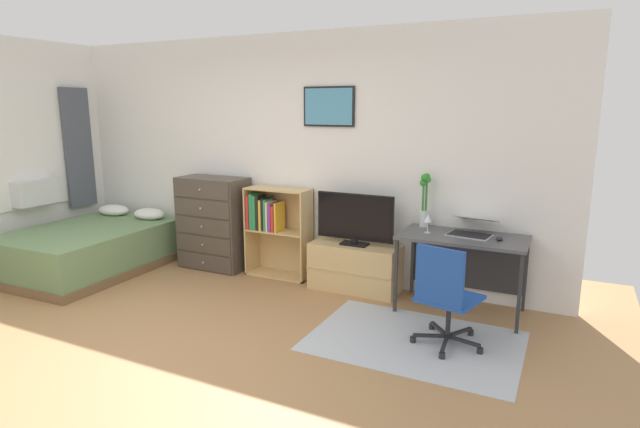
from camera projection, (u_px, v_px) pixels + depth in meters
ground_plane at (137, 359)px, 3.96m from camera, size 7.20×7.20×0.00m
wall_back_with_posters at (290, 157)px, 5.81m from camera, size 6.12×0.09×2.70m
area_rug at (414, 341)px, 4.26m from camera, size 1.70×1.20×0.01m
bed at (91, 248)px, 6.09m from camera, size 1.43×1.95×0.64m
dresser at (214, 223)px, 6.13m from camera, size 0.82×0.46×1.10m
bookshelf at (273, 224)px, 5.83m from camera, size 0.75×0.30×1.02m
tv_stand at (355, 267)px, 5.41m from camera, size 0.94×0.41×0.50m
television at (355, 220)px, 5.29m from camera, size 0.84×0.16×0.54m
desk at (464, 248)px, 4.83m from camera, size 1.15×0.62×0.74m
office_chair at (445, 294)px, 4.06m from camera, size 0.58×0.57×0.86m
laptop at (472, 227)px, 4.79m from camera, size 0.44×0.46×0.17m
computer_mouse at (499, 238)px, 4.58m from camera, size 0.06×0.10×0.03m
bamboo_vase at (425, 199)px, 5.06m from camera, size 0.11×0.11×0.53m
wine_glass at (428, 219)px, 4.83m from camera, size 0.07×0.07×0.18m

